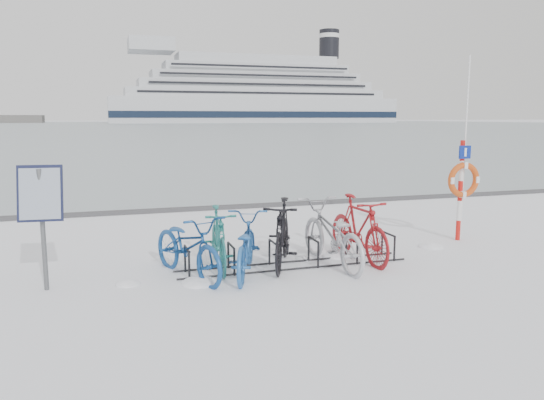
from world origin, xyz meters
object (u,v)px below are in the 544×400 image
at_px(bike_rack, 294,256).
at_px(lifebuoy_station, 463,180).
at_px(info_board, 41,201).
at_px(cruise_ferry, 255,97).

distance_m(bike_rack, lifebuoy_station, 4.11).
height_order(info_board, cruise_ferry, cruise_ferry).
distance_m(bike_rack, cruise_ferry, 233.01).
xyz_separation_m(lifebuoy_station, cruise_ferry, (57.88, 223.63, 10.23)).
bearing_deg(info_board, cruise_ferry, 79.70).
distance_m(info_board, cruise_ferry, 234.12).
relative_size(bike_rack, cruise_ferry, 0.03).
bearing_deg(bike_rack, lifebuoy_station, 11.09).
relative_size(bike_rack, info_board, 2.18).
bearing_deg(bike_rack, info_board, -178.37).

